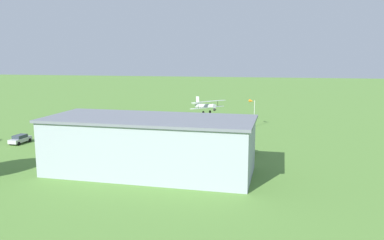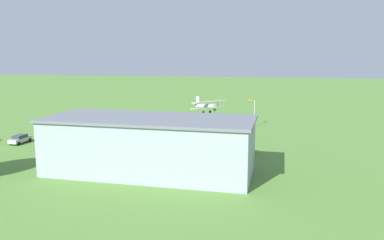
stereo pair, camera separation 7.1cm
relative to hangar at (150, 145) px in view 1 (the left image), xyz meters
name	(u,v)px [view 1 (the left image)]	position (x,y,z in m)	size (l,w,h in m)	color
ground_plane	(194,127)	(0.59, -33.75, -3.78)	(400.00, 400.00, 0.00)	#568438
hangar	(150,145)	(0.00, 0.00, 0.00)	(28.18, 12.51, 7.54)	#99A3AD
biplane	(206,106)	(-1.67, -36.92, 0.67)	(7.90, 7.90, 3.62)	silver
car_white	(247,150)	(-12.39, -12.05, -2.94)	(2.11, 4.17, 1.60)	white
car_green	(93,141)	(14.61, -12.97, -2.98)	(2.10, 4.27, 1.53)	#1E6B38
car_yellow	(51,142)	(21.17, -10.68, -2.92)	(2.26, 4.44, 1.68)	gold
car_silver	(20,139)	(28.23, -12.12, -2.97)	(2.10, 4.56, 1.56)	#B7B7BC
person_crossing_taxiway	(205,140)	(-4.69, -17.53, -2.99)	(0.51, 0.51, 1.60)	#3F3F47
person_walking_on_apron	(149,138)	(5.61, -17.33, -3.02)	(0.54, 0.54, 1.53)	orange
person_by_parked_cars	(119,136)	(11.49, -17.48, -2.93)	(0.46, 0.46, 1.70)	orange
windsock	(252,103)	(-11.86, -36.77, 1.56)	(1.39, 1.40, 6.07)	silver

